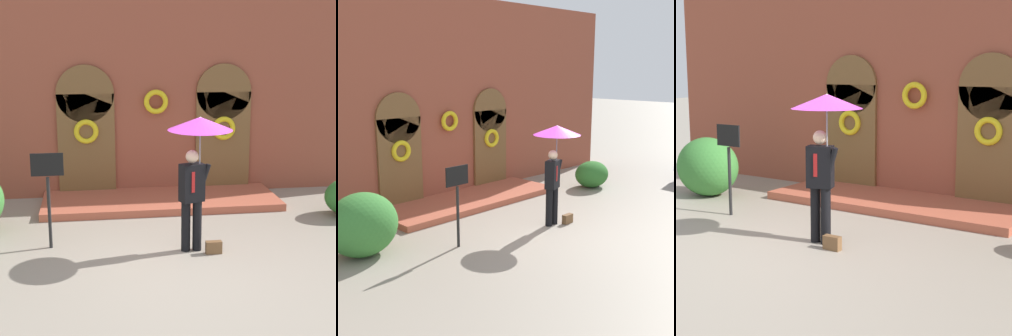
{
  "view_description": "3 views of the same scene",
  "coord_description": "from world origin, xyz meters",
  "views": [
    {
      "loc": [
        -1.56,
        -8.86,
        3.71
      ],
      "look_at": [
        -0.04,
        1.67,
        1.16
      ],
      "focal_mm": 60.0,
      "sensor_mm": 36.0,
      "label": 1
    },
    {
      "loc": [
        -8.07,
        -6.47,
        3.66
      ],
      "look_at": [
        -0.14,
        1.48,
        1.24
      ],
      "focal_mm": 50.0,
      "sensor_mm": 36.0,
      "label": 2
    },
    {
      "loc": [
        5.23,
        -6.72,
        2.71
      ],
      "look_at": [
        -0.17,
        1.45,
        1.0
      ],
      "focal_mm": 60.0,
      "sensor_mm": 36.0,
      "label": 3
    }
  ],
  "objects": [
    {
      "name": "person_with_umbrella",
      "position": [
        0.27,
        0.26,
        1.91
      ],
      "size": [
        1.1,
        1.1,
        2.36
      ],
      "color": "black",
      "rests_on": "ground"
    },
    {
      "name": "handbag",
      "position": [
        0.53,
        0.06,
        0.11
      ],
      "size": [
        0.28,
        0.12,
        0.22
      ],
      "primitive_type": "cube",
      "rotation": [
        0.0,
        0.0,
        -0.0
      ],
      "color": "brown",
      "rests_on": "ground"
    },
    {
      "name": "building_facade",
      "position": [
        -0.0,
        4.15,
        2.68
      ],
      "size": [
        14.0,
        2.3,
        5.6
      ],
      "color": "brown",
      "rests_on": "ground"
    },
    {
      "name": "sign_post",
      "position": [
        -2.28,
        0.74,
        1.16
      ],
      "size": [
        0.56,
        0.06,
        1.72
      ],
      "color": "black",
      "rests_on": "ground"
    },
    {
      "name": "ground_plane",
      "position": [
        0.0,
        0.0,
        0.0
      ],
      "size": [
        80.0,
        80.0,
        0.0
      ],
      "primitive_type": "plane",
      "color": "gray"
    }
  ]
}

